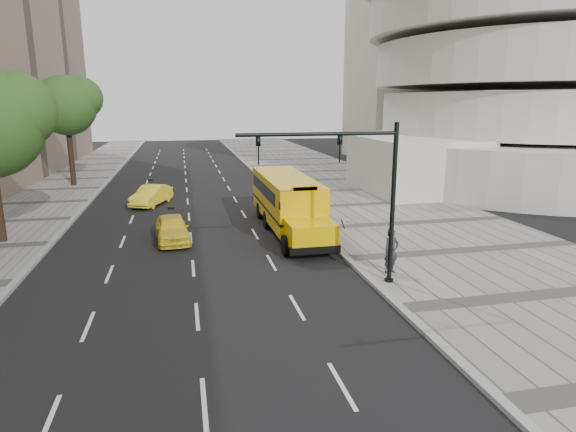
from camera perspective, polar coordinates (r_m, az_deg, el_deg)
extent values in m
plane|color=black|center=(26.48, -9.30, -2.43)|extent=(140.00, 140.00, 0.00)
cube|color=gray|center=(29.56, 14.59, -0.89)|extent=(12.00, 140.00, 0.15)
cube|color=gray|center=(27.40, 3.31, -1.58)|extent=(0.30, 140.00, 0.15)
cube|color=gray|center=(27.29, -26.34, -3.03)|extent=(0.30, 140.00, 0.15)
cylinder|color=silver|center=(50.59, 25.96, 6.19)|extent=(32.00, 32.00, 4.00)
cylinder|color=silver|center=(50.35, 26.44, 10.81)|extent=(26.00, 26.00, 3.60)
cylinder|color=silver|center=(50.44, 26.95, 15.56)|extent=(27.60, 27.60, 3.60)
cylinder|color=silver|center=(50.88, 27.48, 20.26)|extent=(29.20, 29.20, 3.60)
cube|color=beige|center=(67.08, 14.67, 21.82)|extent=(14.00, 12.00, 35.00)
cube|color=silver|center=(40.19, 14.75, 5.86)|extent=(8.00, 10.00, 4.40)
sphere|color=#244818|center=(27.89, -29.48, 10.83)|extent=(3.78, 3.78, 3.78)
cylinder|color=black|center=(45.26, -24.36, 7.00)|extent=(0.44, 0.44, 6.10)
sphere|color=#244818|center=(45.08, -24.83, 11.81)|extent=(4.95, 4.95, 4.95)
sphere|color=#244818|center=(45.14, -23.26, 12.72)|extent=(3.46, 3.46, 3.46)
sphere|color=#244818|center=(44.91, -26.14, 11.17)|extent=(3.22, 3.22, 3.22)
cube|color=#EDB700|center=(27.74, -0.26, 2.23)|extent=(2.50, 9.00, 2.45)
cube|color=#EDB700|center=(22.68, 2.67, -2.05)|extent=(2.20, 2.00, 1.10)
cube|color=black|center=(22.02, 3.25, -4.02)|extent=(2.38, 0.25, 0.35)
cube|color=black|center=(27.84, -0.26, 1.17)|extent=(2.52, 9.00, 0.12)
cube|color=black|center=(23.41, 2.03, 1.33)|extent=(2.05, 0.10, 0.90)
cube|color=black|center=(28.13, -0.47, 3.37)|extent=(2.52, 7.50, 0.70)
cube|color=#EDB700|center=(23.25, 2.05, 3.26)|extent=(1.40, 0.12, 0.28)
ellipsoid|color=silver|center=(21.64, 7.55, -0.72)|extent=(0.32, 0.32, 0.14)
cylinder|color=black|center=(21.81, 6.74, -1.13)|extent=(0.36, 0.47, 0.58)
cylinder|color=black|center=(22.87, -0.28, -3.47)|extent=(0.30, 1.00, 1.00)
cylinder|color=black|center=(23.43, 5.14, -3.11)|extent=(0.30, 1.00, 1.00)
cylinder|color=black|center=(27.80, -2.53, -0.44)|extent=(0.30, 1.00, 1.00)
cylinder|color=black|center=(28.26, 1.99, -0.21)|extent=(0.30, 1.00, 1.00)
cylinder|color=black|center=(30.20, -3.35, 0.66)|extent=(0.30, 1.00, 1.00)
cylinder|color=black|center=(30.63, 0.83, 0.86)|extent=(0.30, 1.00, 1.00)
imported|color=yellow|center=(25.80, -13.56, -1.46)|extent=(1.98, 4.20, 1.39)
imported|color=yellow|center=(35.40, -15.89, 2.37)|extent=(2.99, 4.45, 1.39)
imported|color=#2D2930|center=(20.44, 12.13, -4.08)|extent=(0.78, 0.61, 1.90)
cylinder|color=black|center=(18.94, 12.30, 1.10)|extent=(0.18, 0.18, 6.40)
cylinder|color=black|center=(19.80, 11.86, -7.63)|extent=(0.36, 0.36, 0.25)
cylinder|color=black|center=(17.51, 3.66, 9.67)|extent=(6.00, 0.14, 0.14)
imported|color=black|center=(17.79, 6.14, 7.90)|extent=(0.16, 0.20, 1.00)
imported|color=black|center=(17.08, -3.54, 7.73)|extent=(0.16, 0.20, 1.00)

